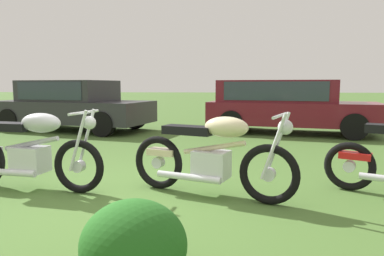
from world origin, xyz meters
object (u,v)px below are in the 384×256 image
motorcycle_silver (30,151)px  motorcycle_cream (212,156)px  shrub_low (134,245)px  car_burgundy (284,102)px  car_charcoal (72,103)px

motorcycle_silver → motorcycle_cream: bearing=6.5°
shrub_low → car_burgundy: bearing=74.0°
motorcycle_silver → car_burgundy: bearing=63.2°
car_charcoal → shrub_low: size_ratio=6.91×
car_burgundy → shrub_low: size_ratio=6.79×
car_burgundy → shrub_low: (-2.21, -7.73, -0.54)m
motorcycle_cream → car_burgundy: 6.05m
motorcycle_silver → motorcycle_cream: (2.26, -0.09, -0.00)m
motorcycle_cream → shrub_low: (-0.43, -1.96, -0.19)m
motorcycle_cream → car_charcoal: bearing=146.5°
motorcycle_cream → car_charcoal: size_ratio=0.42×
car_charcoal → shrub_low: car_charcoal is taller
shrub_low → car_charcoal: bearing=116.0°
car_burgundy → motorcycle_silver: bearing=-111.9°
car_burgundy → shrub_low: bearing=-92.4°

